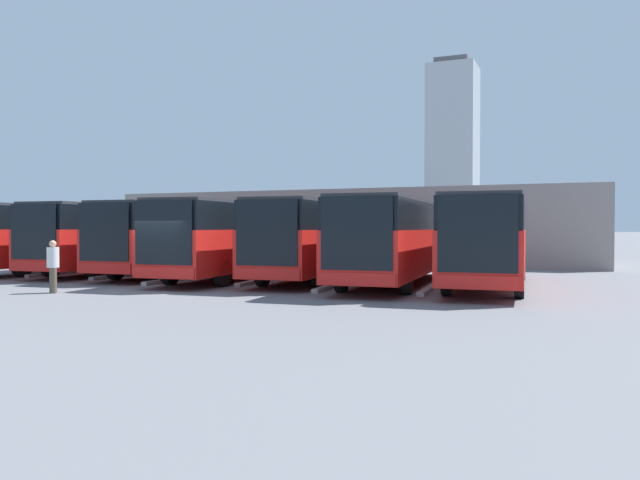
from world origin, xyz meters
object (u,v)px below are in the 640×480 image
(pedestrian, at_px, (53,265))
(bus_5, at_px, (122,235))
(bus_0, at_px, (489,238))
(bus_4, at_px, (183,236))
(bus_2, at_px, (321,237))
(bus_3, at_px, (238,236))
(bus_6, at_px, (59,235))
(bus_1, at_px, (395,237))

(pedestrian, bearing_deg, bus_5, -29.74)
(bus_0, height_order, bus_4, same)
(bus_2, relative_size, pedestrian, 6.60)
(bus_3, relative_size, pedestrian, 6.60)
(bus_0, distance_m, bus_5, 17.98)
(bus_2, bearing_deg, bus_0, 171.21)
(bus_5, distance_m, pedestrian, 9.73)
(bus_5, bearing_deg, bus_4, 177.17)
(bus_6, distance_m, pedestrian, 11.36)
(bus_0, height_order, bus_6, same)
(bus_1, xyz_separation_m, bus_3, (7.19, 0.01, 0.00))
(bus_1, relative_size, pedestrian, 6.60)
(bus_6, height_order, pedestrian, bus_6)
(bus_6, bearing_deg, bus_3, 173.80)
(bus_0, bearing_deg, pedestrian, 26.40)
(bus_0, relative_size, pedestrian, 6.60)
(bus_4, bearing_deg, bus_3, 159.53)
(bus_4, xyz_separation_m, bus_5, (3.59, 0.09, 0.00))
(bus_5, bearing_deg, bus_0, 173.87)
(bus_3, relative_size, bus_4, 1.00)
(bus_3, bearing_deg, bus_6, -6.20)
(bus_2, distance_m, pedestrian, 10.80)
(bus_1, height_order, bus_4, same)
(bus_2, bearing_deg, bus_3, 10.38)
(bus_0, bearing_deg, bus_2, -8.79)
(bus_4, bearing_deg, bus_6, 1.15)
(bus_1, relative_size, bus_5, 1.00)
(bus_3, bearing_deg, bus_2, -169.62)
(bus_1, relative_size, bus_3, 1.00)
(bus_0, bearing_deg, bus_6, -4.25)
(bus_1, bearing_deg, pedestrian, 33.33)
(bus_1, distance_m, bus_4, 10.83)
(bus_0, distance_m, bus_3, 10.79)
(bus_5, bearing_deg, bus_3, 168.17)
(bus_2, bearing_deg, bus_5, -4.35)
(bus_6, xyz_separation_m, pedestrian, (-7.94, 8.07, -0.89))
(bus_5, relative_size, bus_6, 1.00)
(bus_0, bearing_deg, bus_4, -6.95)
(bus_1, distance_m, pedestrian, 12.68)
(bus_0, xyz_separation_m, bus_2, (7.19, -0.58, 0.00))
(bus_6, bearing_deg, bus_1, 174.62)
(bus_0, relative_size, bus_3, 1.00)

